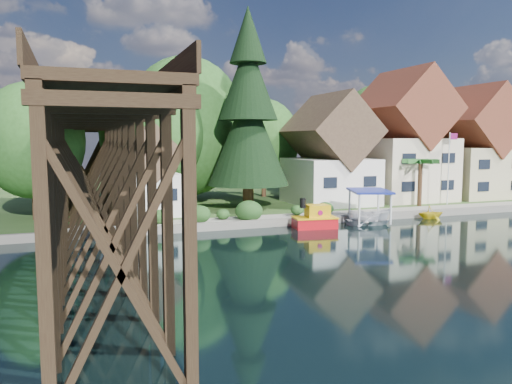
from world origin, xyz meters
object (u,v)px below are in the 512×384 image
Objects in this scene: tugboat at (315,219)px; boat_canopy at (369,209)px; palm_tree at (421,163)px; flagpole at (450,160)px; conifer at (248,113)px; trestle_bridge at (90,164)px; boat_yellow at (431,212)px; house_right at (473,150)px; house_left at (330,157)px; shed at (150,176)px; boat_white_a at (368,220)px; house_center at (403,144)px.

boat_canopy is at bearing 2.67° from tugboat.
palm_tree is 0.67× the size of flagpole.
tugboat is at bearing -73.51° from conifer.
trestle_bridge is 28.55m from boat_yellow.
house_right is 0.68× the size of conifer.
house_left is 1.55× the size of flagpole.
flagpole reaches higher than tugboat.
trestle_bridge is at bearing -169.77° from flagpole.
shed is 1.10× the size of flagpole.
conifer is at bearing 132.11° from boat_canopy.
shed is at bearing 172.65° from palm_tree.
house_right is 27.27m from conifer.
flagpole is 1.99× the size of tugboat.
conifer is at bearing 34.74° from trestle_bridge.
boat_white_a is (7.34, -8.59, -8.90)m from conifer.
boat_canopy is at bearing -98.75° from house_left.
boat_white_a is 6.81m from boat_yellow.
house_left reaches higher than palm_tree.
tugboat is at bearing -35.50° from shed.
tugboat is at bearing 3.83° from trestle_bridge.
conifer reaches higher than house_left.
flagpole is 13.53m from boat_canopy.
house_center is at bearing -31.92° from boat_white_a.
tugboat is at bearing -163.84° from flagpole.
house_center is 5.73m from flagpole.
house_right is (18.00, 0.00, 0.64)m from house_left.
house_right is 22.60m from boat_white_a.
shed reaches higher than boat_white_a.
boat_canopy reaches higher than tugboat.
shed is 25.44m from palm_tree.
conifer is (13.98, 9.70, 3.93)m from trestle_bridge.
flagpole is at bearing -53.76° from boat_white_a.
tugboat is 0.70× the size of boat_canopy.
tugboat is 0.98× the size of boat_white_a.
trestle_bridge is 3.18× the size of house_center.
boat_canopy is (21.54, 1.34, -4.14)m from trestle_bridge.
palm_tree is (-10.78, -4.76, -1.09)m from house_right.
boat_white_a is 0.89m from boat_canopy.
flagpole is (1.68, -5.25, -1.56)m from house_center.
flagpole is (3.46, 0.00, 0.17)m from palm_tree.
house_center is 5.81m from palm_tree.
boat_canopy is at bearing -151.40° from palm_tree.
conifer is (-18.02, -1.63, 2.86)m from house_center.
trestle_bridge reaches higher than flagpole.
boat_canopy is at bearing -136.32° from house_center.
house_center is at bearing 107.70° from flagpole.
palm_tree is at bearing -179.96° from flagpole.
palm_tree is at bearing -46.50° from boat_white_a.
trestle_bridge is at bearing 107.30° from boat_white_a.
house_left is 3.09× the size of tugboat.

